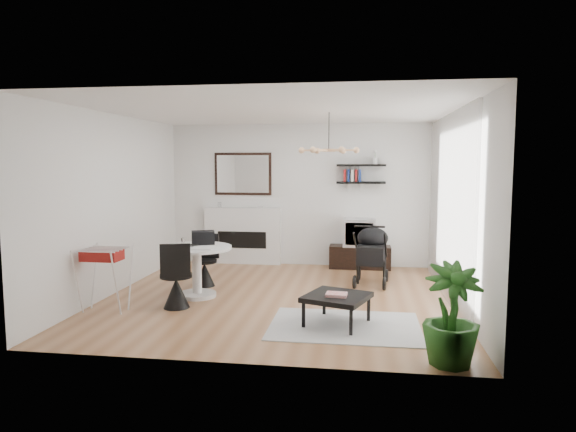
# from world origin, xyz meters

# --- Properties ---
(floor) EXTENTS (5.00, 5.00, 0.00)m
(floor) POSITION_xyz_m (0.00, 0.00, 0.00)
(floor) COLOR #925E38
(floor) RESTS_ON ground
(ceiling) EXTENTS (5.00, 5.00, 0.00)m
(ceiling) POSITION_xyz_m (0.00, 0.00, 2.70)
(ceiling) COLOR white
(ceiling) RESTS_ON wall_back
(wall_back) EXTENTS (5.00, 0.00, 5.00)m
(wall_back) POSITION_xyz_m (0.00, 2.50, 1.35)
(wall_back) COLOR white
(wall_back) RESTS_ON floor
(wall_left) EXTENTS (0.00, 5.00, 5.00)m
(wall_left) POSITION_xyz_m (-2.50, 0.00, 1.35)
(wall_left) COLOR white
(wall_left) RESTS_ON floor
(wall_right) EXTENTS (0.00, 5.00, 5.00)m
(wall_right) POSITION_xyz_m (2.50, 0.00, 1.35)
(wall_right) COLOR white
(wall_right) RESTS_ON floor
(sheer_curtain) EXTENTS (0.04, 3.60, 2.60)m
(sheer_curtain) POSITION_xyz_m (2.40, 0.20, 1.35)
(sheer_curtain) COLOR white
(sheer_curtain) RESTS_ON wall_right
(fireplace) EXTENTS (1.50, 0.17, 2.16)m
(fireplace) POSITION_xyz_m (-1.10, 2.42, 0.69)
(fireplace) COLOR white
(fireplace) RESTS_ON floor
(shelf_lower) EXTENTS (0.90, 0.25, 0.04)m
(shelf_lower) POSITION_xyz_m (1.17, 2.37, 1.60)
(shelf_lower) COLOR black
(shelf_lower) RESTS_ON wall_back
(shelf_upper) EXTENTS (0.90, 0.25, 0.04)m
(shelf_upper) POSITION_xyz_m (1.17, 2.37, 1.92)
(shelf_upper) COLOR black
(shelf_upper) RESTS_ON wall_back
(pendant_lamp) EXTENTS (0.90, 0.90, 0.10)m
(pendant_lamp) POSITION_xyz_m (0.70, 0.30, 2.15)
(pendant_lamp) COLOR tan
(pendant_lamp) RESTS_ON ceiling
(tv_console) EXTENTS (1.13, 0.40, 0.42)m
(tv_console) POSITION_xyz_m (1.17, 2.29, 0.21)
(tv_console) COLOR black
(tv_console) RESTS_ON floor
(crt_tv) EXTENTS (0.59, 0.51, 0.51)m
(crt_tv) POSITION_xyz_m (1.15, 2.29, 0.68)
(crt_tv) COLOR silver
(crt_tv) RESTS_ON tv_console
(dining_table) EXTENTS (1.03, 1.03, 0.75)m
(dining_table) POSITION_xyz_m (-1.20, -0.12, 0.50)
(dining_table) COLOR white
(dining_table) RESTS_ON floor
(laptop) EXTENTS (0.40, 0.37, 0.03)m
(laptop) POSITION_xyz_m (-1.30, -0.20, 0.76)
(laptop) COLOR black
(laptop) RESTS_ON dining_table
(black_bag) EXTENTS (0.38, 0.30, 0.20)m
(black_bag) POSITION_xyz_m (-1.16, 0.10, 0.85)
(black_bag) COLOR black
(black_bag) RESTS_ON dining_table
(newspaper) EXTENTS (0.36, 0.30, 0.01)m
(newspaper) POSITION_xyz_m (-1.05, -0.25, 0.76)
(newspaper) COLOR white
(newspaper) RESTS_ON dining_table
(drinking_glass) EXTENTS (0.06, 0.06, 0.09)m
(drinking_glass) POSITION_xyz_m (-1.47, 0.06, 0.80)
(drinking_glass) COLOR white
(drinking_glass) RESTS_ON dining_table
(chair_far) EXTENTS (0.39, 0.41, 0.83)m
(chair_far) POSITION_xyz_m (-1.28, 0.55, 0.26)
(chair_far) COLOR black
(chair_far) RESTS_ON floor
(chair_near) EXTENTS (0.47, 0.49, 0.91)m
(chair_near) POSITION_xyz_m (-1.29, -0.73, 0.29)
(chair_near) COLOR black
(chair_near) RESTS_ON floor
(drying_rack) EXTENTS (0.58, 0.54, 0.86)m
(drying_rack) POSITION_xyz_m (-2.17, -1.01, 0.45)
(drying_rack) COLOR white
(drying_rack) RESTS_ON floor
(stroller) EXTENTS (0.59, 0.88, 1.03)m
(stroller) POSITION_xyz_m (1.36, 1.07, 0.44)
(stroller) COLOR black
(stroller) RESTS_ON floor
(rug) EXTENTS (1.80, 1.30, 0.01)m
(rug) POSITION_xyz_m (1.01, -1.19, 0.01)
(rug) COLOR #ABABAB
(rug) RESTS_ON floor
(coffee_table) EXTENTS (0.90, 0.90, 0.36)m
(coffee_table) POSITION_xyz_m (0.91, -1.14, 0.33)
(coffee_table) COLOR black
(coffee_table) RESTS_ON rug
(magazines) EXTENTS (0.26, 0.21, 0.04)m
(magazines) POSITION_xyz_m (0.90, -1.20, 0.39)
(magazines) COLOR red
(magazines) RESTS_ON coffee_table
(potted_plant) EXTENTS (0.67, 0.67, 1.00)m
(potted_plant) POSITION_xyz_m (2.07, -2.23, 0.50)
(potted_plant) COLOR #1F5016
(potted_plant) RESTS_ON floor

